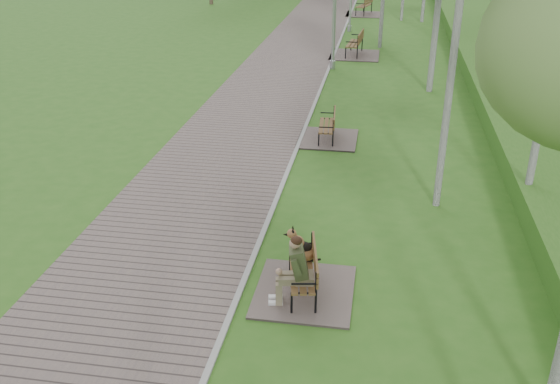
{
  "coord_description": "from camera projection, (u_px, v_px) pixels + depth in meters",
  "views": [
    {
      "loc": [
        2.11,
        -3.66,
        5.92
      ],
      "look_at": [
        0.35,
        6.76,
        0.99
      ],
      "focal_mm": 40.0,
      "sensor_mm": 36.0,
      "label": 1
    }
  ],
  "objects": [
    {
      "name": "lamp_post_second",
      "position": [
        335.0,
        0.0,
        23.22
      ],
      "size": [
        0.22,
        0.22,
        5.57
      ],
      "color": "#9A9CA2",
      "rests_on": "ground"
    },
    {
      "name": "bench_far",
      "position": [
        364.0,
        11.0,
        35.85
      ],
      "size": [
        2.05,
        2.27,
        1.26
      ],
      "color": "#685954",
      "rests_on": "ground"
    },
    {
      "name": "bench_third",
      "position": [
        354.0,
        50.0,
        26.3
      ],
      "size": [
        2.04,
        2.27,
        1.25
      ],
      "color": "#685954",
      "rests_on": "ground"
    },
    {
      "name": "bench_second",
      "position": [
        327.0,
        133.0,
        17.01
      ],
      "size": [
        1.59,
        1.76,
        0.97
      ],
      "color": "#685954",
      "rests_on": "ground"
    },
    {
      "name": "bench_main",
      "position": [
        299.0,
        273.0,
        10.21
      ],
      "size": [
        1.62,
        1.8,
        1.41
      ],
      "color": "#685954",
      "rests_on": "ground"
    },
    {
      "name": "kerb",
      "position": [
        332.0,
        62.0,
        25.3
      ],
      "size": [
        0.1,
        67.0,
        0.05
      ],
      "primitive_type": "cube",
      "color": "#999993",
      "rests_on": "ground"
    },
    {
      "name": "walkway",
      "position": [
        289.0,
        60.0,
        25.56
      ],
      "size": [
        3.5,
        67.0,
        0.04
      ],
      "primitive_type": "cube",
      "color": "#685954",
      "rests_on": "ground"
    }
  ]
}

